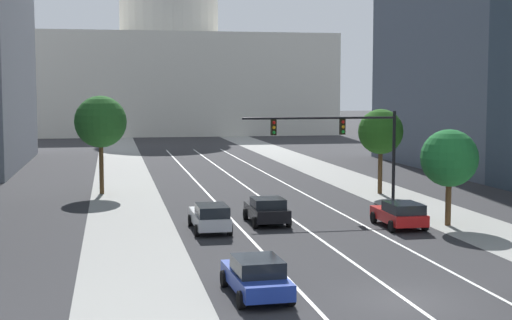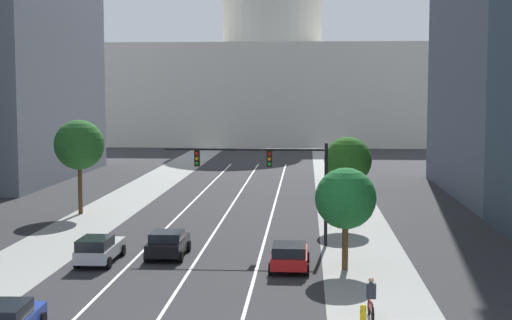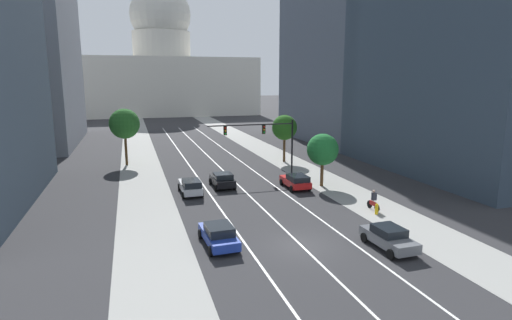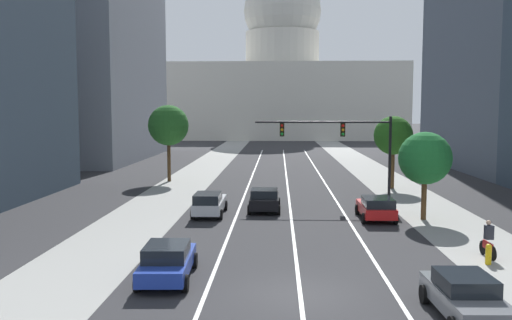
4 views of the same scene
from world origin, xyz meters
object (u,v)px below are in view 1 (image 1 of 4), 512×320
Objects in this scene: car_black at (267,210)px; car_blue at (256,276)px; car_silver at (210,217)px; car_red at (400,214)px; traffic_signal_mast at (344,137)px; street_tree_near_left at (101,122)px; street_tree_mid_right at (381,132)px; capitol_building at (169,57)px; street_tree_near_right at (449,158)px.

car_blue is at bearing 166.66° from car_black.
car_silver reaches higher than car_red.
traffic_signal_mast is 1.38× the size of street_tree_near_left.
car_silver is 0.66× the size of street_tree_near_left.
street_tree_near_left is at bearing 169.29° from street_tree_mid_right.
car_red is 0.59× the size of street_tree_near_left.
car_silver is at bearing 85.59° from car_red.
capitol_building is 11.98× the size of car_blue.
car_blue is at bearing -78.67° from street_tree_near_left.
street_tree_near_left is at bearing 144.36° from traffic_signal_mast.
car_silver is 10.35m from car_red.
car_red is 14.17m from street_tree_mid_right.
street_tree_mid_right is (14.00, 12.32, 3.69)m from car_silver.
capitol_building reaches higher than car_blue.
street_tree_near_right is 13.07m from street_tree_mid_right.
car_blue is 29.91m from street_tree_near_left.
street_tree_mid_right is at bearing -48.90° from car_silver.
street_tree_mid_right is (4.92, 6.93, -0.10)m from traffic_signal_mast.
street_tree_near_left is (-14.89, 10.67, 0.62)m from traffic_signal_mast.
street_tree_near_right reaches higher than car_black.
street_tree_mid_right reaches higher than street_tree_near_right.
car_black is 0.59× the size of street_tree_near_left.
car_red is at bearing -110.93° from car_black.
capitol_building is 88.81m from traffic_signal_mast.
car_black is at bearing -147.20° from traffic_signal_mast.
capitol_building is at bearing 81.96° from street_tree_near_left.
street_tree_mid_right reaches higher than car_red.
street_tree_near_left is 25.38m from street_tree_near_right.
street_tree_mid_right is (19.80, -3.74, -0.72)m from street_tree_near_left.
capitol_building is at bearing 94.86° from street_tree_near_right.
street_tree_near_right is at bearing -93.54° from street_tree_mid_right.
car_black is 0.90× the size of car_silver.
traffic_signal_mast is (9.08, 5.39, 3.79)m from car_silver.
car_red is 4.14m from street_tree_near_right.
car_black is at bearing -134.98° from street_tree_mid_right.
car_black is 1.00× the size of car_red.
car_black is 0.78× the size of street_tree_near_right.
traffic_signal_mast reaches higher than car_silver.
street_tree_near_left is (-9.25, 14.31, 4.43)m from car_black.
street_tree_near_right is at bearing -86.77° from car_red.
traffic_signal_mast is 1.59× the size of street_tree_mid_right.
car_silver is 11.22m from traffic_signal_mast.
car_red is 0.43× the size of traffic_signal_mast.
capitol_building is 95.50m from car_red.
car_black is 15.39m from street_tree_mid_right.
car_black reaches higher than car_blue.
car_black is 3.86m from car_silver.
car_black is 0.92× the size of car_blue.
capitol_building is at bearing -1.26° from car_black.
traffic_signal_mast is 7.40m from street_tree_near_right.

